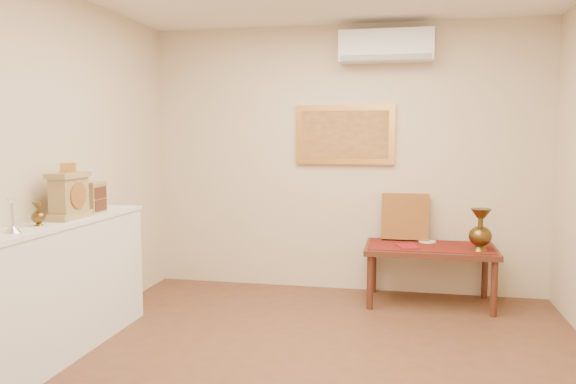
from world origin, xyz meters
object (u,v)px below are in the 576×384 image
(mantel_clock, at_px, (69,195))
(low_table, at_px, (430,253))
(brass_urn_tall, at_px, (481,225))
(display_ledge, at_px, (55,290))
(wooden_chest, at_px, (92,197))

(mantel_clock, relative_size, low_table, 0.34)
(brass_urn_tall, height_order, display_ledge, brass_urn_tall)
(display_ledge, distance_m, wooden_chest, 0.80)
(display_ledge, relative_size, wooden_chest, 8.28)
(wooden_chest, bearing_deg, brass_urn_tall, 21.35)
(mantel_clock, distance_m, low_table, 3.22)
(display_ledge, relative_size, low_table, 1.68)
(brass_urn_tall, xyz_separation_m, wooden_chest, (-3.10, -1.21, 0.31))
(display_ledge, height_order, wooden_chest, wooden_chest)
(brass_urn_tall, height_order, mantel_clock, mantel_clock)
(brass_urn_tall, relative_size, wooden_chest, 1.89)
(brass_urn_tall, relative_size, low_table, 0.39)
(brass_urn_tall, bearing_deg, low_table, 160.80)
(wooden_chest, bearing_deg, display_ledge, -90.33)
(brass_urn_tall, bearing_deg, display_ledge, -150.84)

